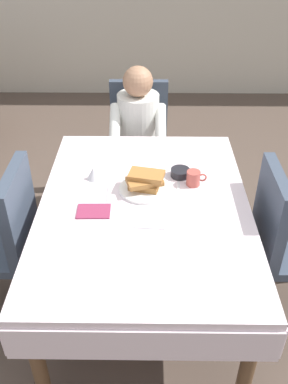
# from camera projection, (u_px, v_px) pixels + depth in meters

# --- Properties ---
(ground_plane) EXTENTS (14.00, 14.00, 0.00)m
(ground_plane) POSITION_uv_depth(u_px,v_px,m) (144.00, 299.00, 2.63)
(ground_plane) COLOR brown
(dining_table_main) EXTENTS (1.12, 1.52, 0.74)m
(dining_table_main) POSITION_uv_depth(u_px,v_px,m) (144.00, 217.00, 2.26)
(dining_table_main) COLOR silver
(dining_table_main) RESTS_ON ground
(chair_diner) EXTENTS (0.44, 0.45, 0.93)m
(chair_diner) POSITION_uv_depth(u_px,v_px,m) (139.00, 135.00, 3.28)
(chair_diner) COLOR #384251
(chair_diner) RESTS_ON ground
(diner_person) EXTENTS (0.40, 0.43, 1.12)m
(diner_person) POSITION_uv_depth(u_px,v_px,m) (138.00, 128.00, 3.07)
(diner_person) COLOR silver
(diner_person) RESTS_ON ground
(chair_left_side) EXTENTS (0.45, 0.44, 0.93)m
(chair_left_side) POSITION_uv_depth(u_px,v_px,m) (5.00, 233.00, 2.33)
(chair_left_side) COLOR #384251
(chair_left_side) RESTS_ON ground
(chair_right_side) EXTENTS (0.45, 0.44, 0.93)m
(chair_right_side) POSITION_uv_depth(u_px,v_px,m) (284.00, 236.00, 2.32)
(chair_right_side) COLOR #384251
(chair_right_side) RESTS_ON ground
(plate_breakfast) EXTENTS (0.28, 0.28, 0.02)m
(plate_breakfast) POSITION_uv_depth(u_px,v_px,m) (144.00, 189.00, 2.30)
(plate_breakfast) COLOR white
(plate_breakfast) RESTS_ON dining_table_main
(breakfast_stack) EXTENTS (0.22, 0.18, 0.09)m
(breakfast_stack) POSITION_uv_depth(u_px,v_px,m) (146.00, 180.00, 2.27)
(breakfast_stack) COLOR #A36B33
(breakfast_stack) RESTS_ON plate_breakfast
(cup_coffee) EXTENTS (0.11, 0.08, 0.08)m
(cup_coffee) POSITION_uv_depth(u_px,v_px,m) (194.00, 178.00, 2.33)
(cup_coffee) COLOR #B24C42
(cup_coffee) RESTS_ON dining_table_main
(bowl_butter) EXTENTS (0.11, 0.11, 0.04)m
(bowl_butter) POSITION_uv_depth(u_px,v_px,m) (180.00, 173.00, 2.41)
(bowl_butter) COLOR black
(bowl_butter) RESTS_ON dining_table_main
(syrup_pitcher) EXTENTS (0.08, 0.08, 0.07)m
(syrup_pitcher) POSITION_uv_depth(u_px,v_px,m) (94.00, 173.00, 2.38)
(syrup_pitcher) COLOR silver
(syrup_pitcher) RESTS_ON dining_table_main
(fork_left_of_plate) EXTENTS (0.02, 0.18, 0.00)m
(fork_left_of_plate) POSITION_uv_depth(u_px,v_px,m) (109.00, 191.00, 2.29)
(fork_left_of_plate) COLOR silver
(fork_left_of_plate) RESTS_ON dining_table_main
(knife_right_of_plate) EXTENTS (0.03, 0.20, 0.00)m
(knife_right_of_plate) POSITION_uv_depth(u_px,v_px,m) (179.00, 192.00, 2.29)
(knife_right_of_plate) COLOR silver
(knife_right_of_plate) RESTS_ON dining_table_main
(spoon_near_edge) EXTENTS (0.15, 0.02, 0.00)m
(spoon_near_edge) POSITION_uv_depth(u_px,v_px,m) (149.00, 228.00, 2.04)
(spoon_near_edge) COLOR silver
(spoon_near_edge) RESTS_ON dining_table_main
(napkin_folded) EXTENTS (0.17, 0.12, 0.01)m
(napkin_folded) POSITION_uv_depth(u_px,v_px,m) (94.00, 211.00, 2.15)
(napkin_folded) COLOR #8C2D4C
(napkin_folded) RESTS_ON dining_table_main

